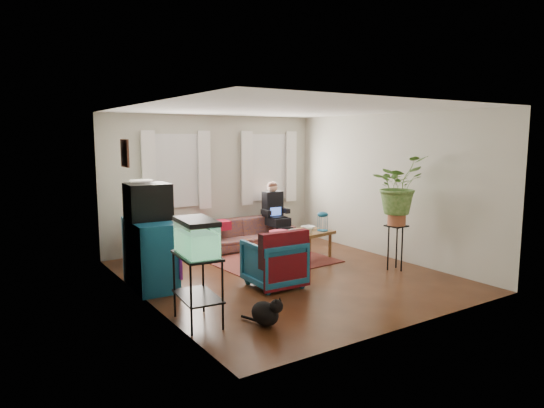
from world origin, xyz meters
TOP-DOWN VIEW (x-y plane):
  - floor at (0.00, 0.00)m, footprint 4.50×5.00m
  - ceiling at (0.00, 0.00)m, footprint 4.50×5.00m
  - wall_back at (0.00, 2.50)m, footprint 4.50×0.01m
  - wall_front at (0.00, -2.50)m, footprint 4.50×0.01m
  - wall_left at (-2.25, 0.00)m, footprint 0.01×5.00m
  - wall_right at (2.25, 0.00)m, footprint 0.01×5.00m
  - window_left at (-0.80, 2.48)m, footprint 1.08×0.04m
  - window_right at (1.25, 2.48)m, footprint 1.08×0.04m
  - curtains_left at (-0.80, 2.40)m, footprint 1.36×0.06m
  - curtains_right at (1.25, 2.40)m, footprint 1.36×0.06m
  - picture_frame at (-2.21, 0.85)m, footprint 0.04×0.32m
  - area_rug at (0.31, 0.86)m, footprint 2.09×1.72m
  - sofa at (0.44, 2.05)m, footprint 1.97×0.82m
  - seated_person at (1.14, 2.03)m, footprint 0.50×0.61m
  - side_table at (-1.65, 1.94)m, footprint 0.58×0.58m
  - table_lamp at (-1.65, 1.94)m, footprint 0.43×0.43m
  - dresser at (-1.99, 0.60)m, footprint 0.61×1.13m
  - crt_tv at (-1.96, 0.71)m, footprint 0.64×0.58m
  - aquarium_stand at (-2.00, -1.07)m, footprint 0.48×0.78m
  - aquarium at (-2.00, -1.07)m, footprint 0.43×0.71m
  - black_cat at (-1.39, -1.57)m, footprint 0.39×0.48m
  - armchair at (-0.46, -0.36)m, footprint 0.77×0.72m
  - serape_throw at (-0.47, -0.65)m, footprint 0.78×0.20m
  - coffee_table at (0.76, 0.67)m, footprint 1.30×0.85m
  - cup_a at (0.51, 0.51)m, footprint 0.16×0.16m
  - cup_b at (0.85, 0.48)m, footprint 0.13×0.13m
  - bowl at (1.07, 0.83)m, footprint 0.27×0.27m
  - snack_tray at (0.41, 0.78)m, footprint 0.43×0.43m
  - birdcage at (1.20, 0.57)m, footprint 0.23×0.23m
  - plant_stand at (1.71, -0.71)m, footprint 0.34×0.34m
  - potted_plant at (1.71, -0.71)m, footprint 0.91×0.81m

SIDE VIEW (x-z plane):
  - floor at x=0.00m, z-range -0.01..0.01m
  - area_rug at x=0.31m, z-range 0.00..0.01m
  - black_cat at x=-1.39m, z-range 0.00..0.36m
  - coffee_table at x=0.76m, z-range 0.00..0.50m
  - plant_stand at x=1.71m, z-range 0.00..0.75m
  - sofa at x=0.44m, z-range 0.00..0.76m
  - side_table at x=-1.65m, z-range 0.00..0.77m
  - armchair at x=-0.46m, z-range 0.00..0.77m
  - aquarium_stand at x=-2.00m, z-range 0.00..0.83m
  - dresser at x=-1.99m, z-range 0.00..0.99m
  - snack_tray at x=0.41m, z-range 0.50..0.55m
  - bowl at x=1.07m, z-range 0.50..0.56m
  - serape_throw at x=-0.47m, z-range 0.23..0.86m
  - cup_b at x=0.85m, z-range 0.50..0.61m
  - cup_a at x=0.51m, z-range 0.50..0.61m
  - seated_person at x=1.14m, z-range 0.00..1.16m
  - birdcage at x=1.20m, z-range 0.50..0.85m
  - aquarium at x=-2.00m, z-range 0.83..1.26m
  - table_lamp at x=-1.65m, z-range 0.75..1.45m
  - crt_tv at x=-1.96m, z-range 0.99..1.51m
  - potted_plant at x=1.71m, z-range 0.79..1.74m
  - wall_back at x=0.00m, z-range 0.00..2.60m
  - wall_front at x=0.00m, z-range 0.00..2.60m
  - wall_left at x=-2.25m, z-range 0.00..2.60m
  - wall_right at x=2.25m, z-range 0.00..2.60m
  - curtains_left at x=-0.80m, z-range 0.80..2.30m
  - curtains_right at x=1.25m, z-range 0.80..2.30m
  - window_left at x=-0.80m, z-range 0.86..2.24m
  - window_right at x=1.25m, z-range 0.86..2.24m
  - picture_frame at x=-2.21m, z-range 1.75..2.15m
  - ceiling at x=0.00m, z-range 2.60..2.60m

